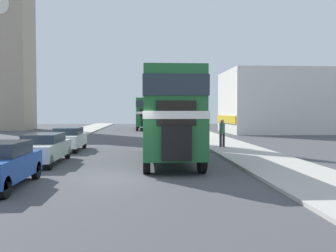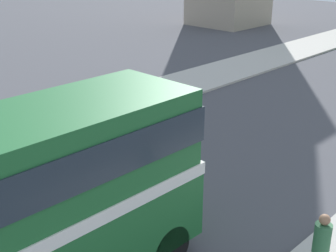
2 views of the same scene
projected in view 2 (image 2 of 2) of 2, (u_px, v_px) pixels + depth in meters
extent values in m
cylinder|color=black|center=(109.00, 212.00, 12.23)|extent=(0.28, 1.15, 1.15)
cylinder|color=black|center=(168.00, 247.00, 10.81)|extent=(0.28, 1.15, 1.15)
cube|color=white|center=(45.00, 145.00, 16.06)|extent=(1.68, 4.12, 0.71)
cube|color=#232D38|center=(47.00, 128.00, 15.96)|extent=(1.48, 2.14, 0.43)
cylinder|color=black|center=(14.00, 176.00, 14.62)|extent=(0.20, 0.64, 0.64)
cylinder|color=black|center=(72.00, 135.00, 17.73)|extent=(0.20, 0.64, 0.64)
cylinder|color=black|center=(96.00, 146.00, 16.76)|extent=(0.20, 0.64, 0.64)
cylinder|color=#336B42|center=(322.00, 238.00, 9.85)|extent=(0.36, 0.36, 0.69)
sphere|color=#9E7051|center=(325.00, 220.00, 9.68)|extent=(0.24, 0.24, 0.24)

